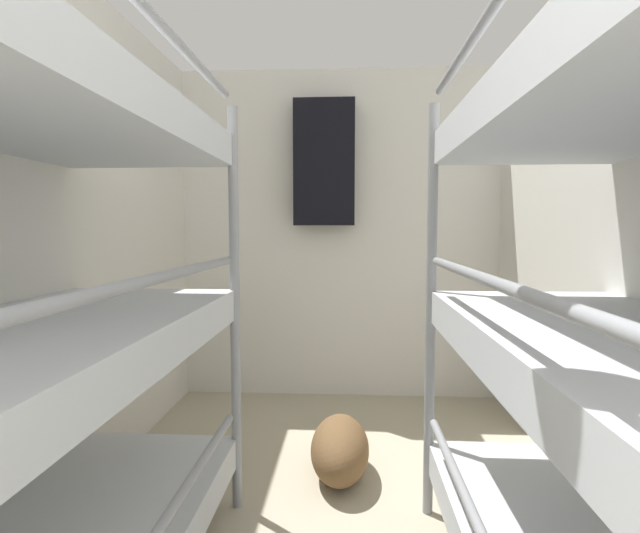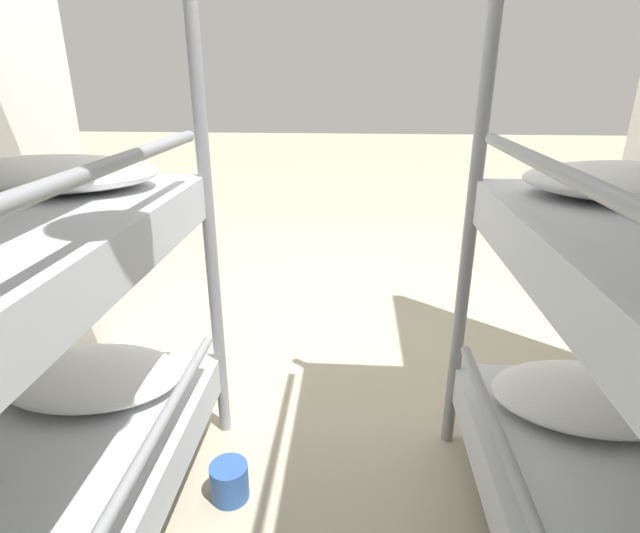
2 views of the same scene
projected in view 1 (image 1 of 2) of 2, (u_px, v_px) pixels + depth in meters
wall_back at (340, 235)px, 3.78m from camera, size 2.49×0.06×2.45m
duffel_bag at (340, 449)px, 2.55m from camera, size 0.30×0.58×0.30m
hanging_coat at (324, 163)px, 3.59m from camera, size 0.44×0.12×0.90m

